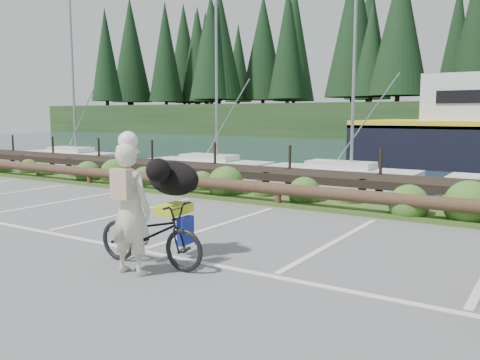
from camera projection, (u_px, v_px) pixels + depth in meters
name	position (u px, v px, depth m)	size (l,w,h in m)	color
ground	(156.00, 246.00, 9.06)	(72.00, 72.00, 0.00)	#5B5C5E
vegetation_strip	(291.00, 201.00, 13.48)	(34.00, 1.60, 0.10)	#3D5B21
log_rail	(278.00, 206.00, 12.90)	(32.00, 0.30, 0.60)	#443021
bicycle	(150.00, 234.00, 7.81)	(0.67, 1.93, 1.02)	black
cyclist	(130.00, 209.00, 7.36)	(0.71, 0.46, 1.93)	beige
dog	(173.00, 178.00, 8.25)	(0.98, 0.48, 0.57)	black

